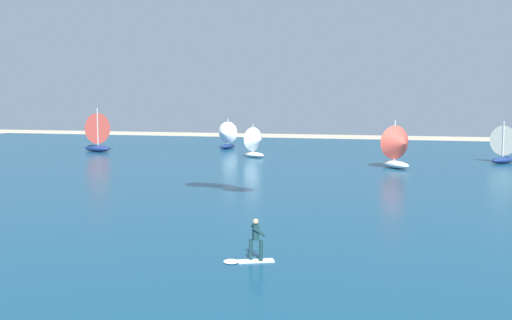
% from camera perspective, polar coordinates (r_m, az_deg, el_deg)
% --- Properties ---
extents(ocean, '(160.00, 90.00, 0.10)m').
position_cam_1_polar(ocean, '(56.26, 9.79, -0.70)').
color(ocean, navy).
rests_on(ocean, ground).
extents(kitesurfer, '(2.00, 1.37, 1.67)m').
position_cam_1_polar(kitesurfer, '(21.97, -0.52, -8.67)').
color(kitesurfer, white).
rests_on(kitesurfer, ocean).
extents(sailboat_leading, '(4.96, 4.41, 5.58)m').
position_cam_1_polar(sailboat_leading, '(76.23, -16.03, 2.75)').
color(sailboat_leading, navy).
rests_on(sailboat_leading, ocean).
extents(sailboat_far_left, '(3.16, 3.66, 4.16)m').
position_cam_1_polar(sailboat_far_left, '(77.55, -3.09, 2.52)').
color(sailboat_far_left, navy).
rests_on(sailboat_far_left, ocean).
extents(sailboat_center_horizon, '(3.93, 4.07, 4.55)m').
position_cam_1_polar(sailboat_center_horizon, '(54.99, 14.21, 1.30)').
color(sailboat_center_horizon, silver).
rests_on(sailboat_center_horizon, ocean).
extents(sailboat_mid_right, '(3.73, 3.92, 4.37)m').
position_cam_1_polar(sailboat_mid_right, '(64.16, 23.92, 1.51)').
color(sailboat_mid_right, navy).
rests_on(sailboat_mid_right, ocean).
extents(sailboat_outermost, '(3.48, 3.17, 3.87)m').
position_cam_1_polar(sailboat_outermost, '(64.70, 0.05, 1.81)').
color(sailboat_outermost, white).
rests_on(sailboat_outermost, ocean).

